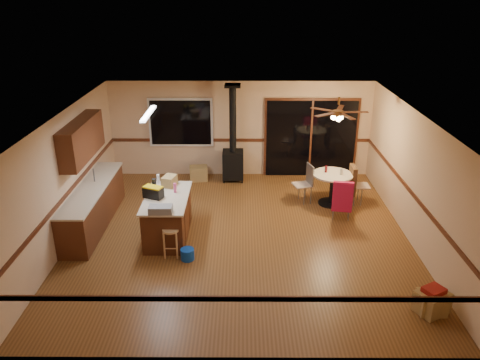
{
  "coord_description": "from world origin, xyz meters",
  "views": [
    {
      "loc": [
        0.04,
        -8.66,
        4.88
      ],
      "look_at": [
        0.0,
        0.3,
        1.15
      ],
      "focal_mm": 35.0,
      "sensor_mm": 36.0,
      "label": 1
    }
  ],
  "objects_px": {
    "kitchen_island": "(168,216)",
    "blue_bucket": "(187,254)",
    "chair_left": "(306,179)",
    "box_corner_a": "(432,302)",
    "toolbox_black": "(153,193)",
    "box_corner_b": "(432,303)",
    "toolbox_grey": "(161,209)",
    "dining_table": "(332,183)",
    "wood_stove": "(233,155)",
    "bar_stool": "(171,242)",
    "chair_right": "(354,180)",
    "chair_near": "(343,196)",
    "box_under_window": "(199,173)"
  },
  "relations": [
    {
      "from": "toolbox_grey",
      "to": "box_under_window",
      "type": "height_order",
      "value": "toolbox_grey"
    },
    {
      "from": "blue_bucket",
      "to": "bar_stool",
      "type": "bearing_deg",
      "value": 155.88
    },
    {
      "from": "kitchen_island",
      "to": "box_corner_b",
      "type": "bearing_deg",
      "value": -28.2
    },
    {
      "from": "toolbox_grey",
      "to": "box_corner_a",
      "type": "height_order",
      "value": "toolbox_grey"
    },
    {
      "from": "bar_stool",
      "to": "box_corner_b",
      "type": "height_order",
      "value": "bar_stool"
    },
    {
      "from": "chair_left",
      "to": "box_corner_a",
      "type": "distance_m",
      "value": 4.46
    },
    {
      "from": "chair_left",
      "to": "box_corner_a",
      "type": "bearing_deg",
      "value": -70.1
    },
    {
      "from": "kitchen_island",
      "to": "chair_right",
      "type": "distance_m",
      "value": 4.51
    },
    {
      "from": "chair_right",
      "to": "box_corner_a",
      "type": "distance_m",
      "value": 4.14
    },
    {
      "from": "chair_near",
      "to": "dining_table",
      "type": "bearing_deg",
      "value": 94.51
    },
    {
      "from": "chair_right",
      "to": "toolbox_grey",
      "type": "bearing_deg",
      "value": -150.77
    },
    {
      "from": "wood_stove",
      "to": "kitchen_island",
      "type": "bearing_deg",
      "value": -113.09
    },
    {
      "from": "box_under_window",
      "to": "chair_right",
      "type": "bearing_deg",
      "value": -20.56
    },
    {
      "from": "blue_bucket",
      "to": "box_corner_b",
      "type": "bearing_deg",
      "value": -20.59
    },
    {
      "from": "dining_table",
      "to": "chair_right",
      "type": "height_order",
      "value": "chair_right"
    },
    {
      "from": "bar_stool",
      "to": "chair_near",
      "type": "distance_m",
      "value": 3.89
    },
    {
      "from": "chair_left",
      "to": "chair_near",
      "type": "height_order",
      "value": "same"
    },
    {
      "from": "toolbox_black",
      "to": "dining_table",
      "type": "distance_m",
      "value": 4.29
    },
    {
      "from": "dining_table",
      "to": "chair_right",
      "type": "relative_size",
      "value": 1.36
    },
    {
      "from": "box_corner_a",
      "to": "kitchen_island",
      "type": "bearing_deg",
      "value": 151.83
    },
    {
      "from": "blue_bucket",
      "to": "box_corner_a",
      "type": "distance_m",
      "value": 4.39
    },
    {
      "from": "toolbox_grey",
      "to": "box_corner_b",
      "type": "distance_m",
      "value": 4.98
    },
    {
      "from": "toolbox_grey",
      "to": "toolbox_black",
      "type": "bearing_deg",
      "value": 110.42
    },
    {
      "from": "bar_stool",
      "to": "chair_left",
      "type": "xyz_separation_m",
      "value": [
        2.91,
        2.49,
        0.3
      ]
    },
    {
      "from": "kitchen_island",
      "to": "blue_bucket",
      "type": "distance_m",
      "value": 1.1
    },
    {
      "from": "wood_stove",
      "to": "blue_bucket",
      "type": "distance_m",
      "value": 4.1
    },
    {
      "from": "box_corner_a",
      "to": "chair_near",
      "type": "bearing_deg",
      "value": 104.92
    },
    {
      "from": "box_corner_a",
      "to": "toolbox_black",
      "type": "bearing_deg",
      "value": 153.45
    },
    {
      "from": "toolbox_grey",
      "to": "box_corner_a",
      "type": "relative_size",
      "value": 0.92
    },
    {
      "from": "toolbox_black",
      "to": "chair_left",
      "type": "height_order",
      "value": "toolbox_black"
    },
    {
      "from": "chair_left",
      "to": "box_corner_b",
      "type": "distance_m",
      "value": 4.46
    },
    {
      "from": "bar_stool",
      "to": "blue_bucket",
      "type": "bearing_deg",
      "value": -24.12
    },
    {
      "from": "box_corner_a",
      "to": "chair_right",
      "type": "bearing_deg",
      "value": 95.51
    },
    {
      "from": "kitchen_island",
      "to": "chair_left",
      "type": "bearing_deg",
      "value": 28.97
    },
    {
      "from": "wood_stove",
      "to": "bar_stool",
      "type": "distance_m",
      "value": 4.02
    },
    {
      "from": "toolbox_grey",
      "to": "chair_right",
      "type": "distance_m",
      "value": 4.83
    },
    {
      "from": "toolbox_grey",
      "to": "kitchen_island",
      "type": "bearing_deg",
      "value": 89.95
    },
    {
      "from": "wood_stove",
      "to": "dining_table",
      "type": "bearing_deg",
      "value": -31.58
    },
    {
      "from": "toolbox_grey",
      "to": "bar_stool",
      "type": "xyz_separation_m",
      "value": [
        0.18,
        -0.06,
        -0.68
      ]
    },
    {
      "from": "box_corner_b",
      "to": "blue_bucket",
      "type": "bearing_deg",
      "value": 159.41
    },
    {
      "from": "chair_left",
      "to": "chair_near",
      "type": "xyz_separation_m",
      "value": [
        0.67,
        -1.01,
        0.01
      ]
    },
    {
      "from": "box_corner_b",
      "to": "box_under_window",
      "type": "bearing_deg",
      "value": 127.41
    },
    {
      "from": "toolbox_grey",
      "to": "chair_left",
      "type": "xyz_separation_m",
      "value": [
        3.09,
        2.43,
        -0.38
      ]
    },
    {
      "from": "wood_stove",
      "to": "box_corner_b",
      "type": "xyz_separation_m",
      "value": [
        3.3,
        -5.52,
        -0.56
      ]
    },
    {
      "from": "toolbox_black",
      "to": "wood_stove",
      "type": "bearing_deg",
      "value": 63.29
    },
    {
      "from": "dining_table",
      "to": "box_corner_b",
      "type": "xyz_separation_m",
      "value": [
        0.91,
        -4.05,
        -0.36
      ]
    },
    {
      "from": "dining_table",
      "to": "chair_left",
      "type": "height_order",
      "value": "chair_left"
    },
    {
      "from": "blue_bucket",
      "to": "toolbox_grey",
      "type": "bearing_deg",
      "value": 157.66
    },
    {
      "from": "chair_near",
      "to": "blue_bucket",
      "type": "bearing_deg",
      "value": -153.51
    },
    {
      "from": "box_corner_b",
      "to": "box_corner_a",
      "type": "bearing_deg",
      "value": 90.0
    }
  ]
}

